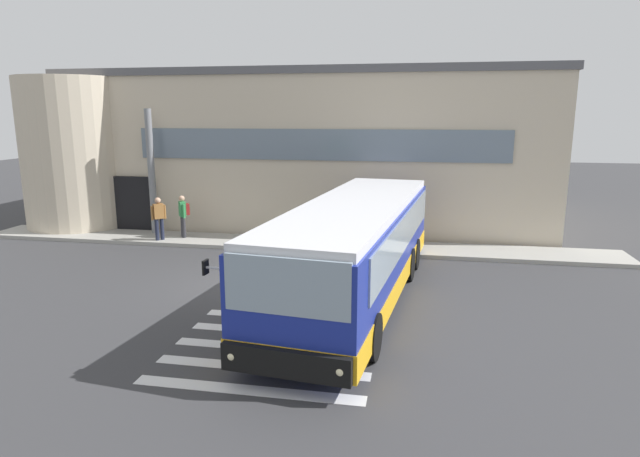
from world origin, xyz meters
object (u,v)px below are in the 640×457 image
(passenger_near_column, at_px, (159,217))
(safety_bollard_yellow, at_px, (340,244))
(entry_support_column, at_px, (151,172))
(bus_main_foreground, at_px, (355,252))
(passenger_by_doorway, at_px, (183,213))

(passenger_near_column, distance_m, safety_bollard_yellow, 7.26)
(entry_support_column, relative_size, bus_main_foreground, 0.46)
(passenger_by_doorway, height_order, safety_bollard_yellow, passenger_by_doorway)
(passenger_near_column, bearing_deg, safety_bollard_yellow, -5.03)
(entry_support_column, distance_m, passenger_by_doorway, 2.24)
(entry_support_column, height_order, passenger_by_doorway, entry_support_column)
(entry_support_column, relative_size, safety_bollard_yellow, 5.59)
(passenger_near_column, distance_m, passenger_by_doorway, 0.97)
(safety_bollard_yellow, bearing_deg, entry_support_column, 167.33)
(bus_main_foreground, height_order, safety_bollard_yellow, bus_main_foreground)
(passenger_near_column, bearing_deg, bus_main_foreground, -31.05)
(passenger_near_column, bearing_deg, entry_support_column, 124.47)
(entry_support_column, relative_size, passenger_by_doorway, 3.00)
(entry_support_column, bearing_deg, passenger_by_doorway, -18.99)
(entry_support_column, xyz_separation_m, passenger_by_doorway, (1.53, -0.53, -1.55))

